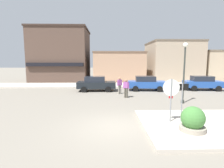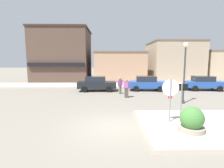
% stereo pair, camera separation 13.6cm
% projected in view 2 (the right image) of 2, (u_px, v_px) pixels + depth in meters
% --- Properties ---
extents(ground_plane, '(160.00, 160.00, 0.00)m').
position_uv_depth(ground_plane, '(115.00, 127.00, 8.42)').
color(ground_plane, gray).
extents(sidewalk_corner, '(6.40, 4.80, 0.15)m').
position_uv_depth(sidewalk_corner, '(208.00, 126.00, 8.36)').
color(sidewalk_corner, beige).
rests_on(sidewalk_corner, ground).
extents(kerb_far, '(80.00, 4.00, 0.15)m').
position_uv_depth(kerb_far, '(111.00, 85.00, 22.68)').
color(kerb_far, beige).
rests_on(kerb_far, ground).
extents(stop_sign, '(0.82, 0.08, 2.30)m').
position_uv_depth(stop_sign, '(170.00, 95.00, 8.51)').
color(stop_sign, gray).
rests_on(stop_sign, ground).
extents(one_way_sign, '(0.60, 0.07, 2.10)m').
position_uv_depth(one_way_sign, '(181.00, 98.00, 8.61)').
color(one_way_sign, gray).
rests_on(one_way_sign, ground).
extents(planter, '(1.10, 1.10, 1.23)m').
position_uv_depth(planter, '(192.00, 122.00, 7.48)').
color(planter, gray).
rests_on(planter, ground).
extents(lamp_post, '(0.36, 0.36, 4.54)m').
position_uv_depth(lamp_post, '(185.00, 64.00, 12.72)').
color(lamp_post, '#333833').
rests_on(lamp_post, ground).
extents(parked_car_nearest, '(4.03, 1.94, 1.56)m').
position_uv_depth(parked_car_nearest, '(97.00, 83.00, 18.51)').
color(parked_car_nearest, black).
rests_on(parked_car_nearest, ground).
extents(parked_car_second, '(4.14, 2.16, 1.56)m').
position_uv_depth(parked_car_second, '(147.00, 83.00, 18.80)').
color(parked_car_second, '#234C9E').
rests_on(parked_car_second, ground).
extents(parked_car_third, '(4.16, 2.20, 1.56)m').
position_uv_depth(parked_car_third, '(204.00, 83.00, 18.97)').
color(parked_car_third, '#234C9E').
rests_on(parked_car_third, ground).
extents(pedestrian_crossing_near, '(0.53, 0.36, 1.61)m').
position_uv_depth(pedestrian_crossing_near, '(126.00, 88.00, 15.04)').
color(pedestrian_crossing_near, '#4C473D').
rests_on(pedestrian_crossing_near, ground).
extents(pedestrian_crossing_far, '(0.52, 0.37, 1.61)m').
position_uv_depth(pedestrian_crossing_far, '(120.00, 85.00, 16.80)').
color(pedestrian_crossing_far, gray).
rests_on(pedestrian_crossing_far, ground).
extents(building_corner_shop, '(8.42, 7.98, 8.12)m').
position_uv_depth(building_corner_shop, '(63.00, 55.00, 27.72)').
color(building_corner_shop, brown).
rests_on(building_corner_shop, ground).
extents(building_storefront_left_near, '(7.79, 7.25, 4.57)m').
position_uv_depth(building_storefront_left_near, '(119.00, 67.00, 28.25)').
color(building_storefront_left_near, tan).
rests_on(building_storefront_left_near, ground).
extents(building_storefront_left_mid, '(7.45, 7.63, 6.21)m').
position_uv_depth(building_storefront_left_mid, '(173.00, 61.00, 28.19)').
color(building_storefront_left_mid, tan).
rests_on(building_storefront_left_mid, ground).
extents(building_storefront_right_near, '(5.80, 7.90, 4.80)m').
position_uv_depth(building_storefront_right_near, '(214.00, 66.00, 29.00)').
color(building_storefront_right_near, tan).
rests_on(building_storefront_right_near, ground).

